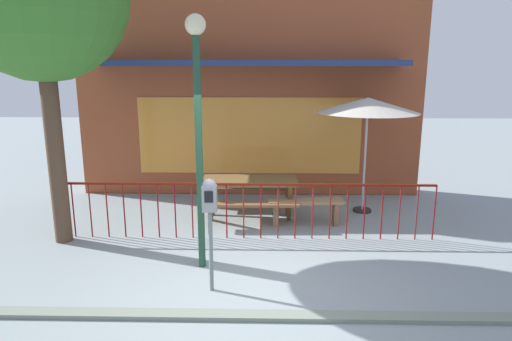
% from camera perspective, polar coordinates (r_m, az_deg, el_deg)
% --- Properties ---
extents(ground, '(40.00, 40.00, 0.00)m').
position_cam_1_polar(ground, '(6.10, -2.46, -15.01)').
color(ground, gray).
extents(pub_storefront, '(7.61, 1.37, 5.18)m').
position_cam_1_polar(pub_storefront, '(10.17, -0.80, 11.49)').
color(pub_storefront, '#5A2420').
rests_on(pub_storefront, ground).
extents(patio_fence_front, '(6.42, 0.04, 0.97)m').
position_cam_1_polar(patio_fence_front, '(7.57, -1.58, -3.86)').
color(patio_fence_front, maroon).
rests_on(patio_fence_front, ground).
extents(picnic_table_left, '(1.83, 1.40, 0.79)m').
position_cam_1_polar(picnic_table_left, '(8.60, -0.78, -2.13)').
color(picnic_table_left, brown).
rests_on(picnic_table_left, ground).
extents(patio_umbrella, '(1.96, 1.96, 2.28)m').
position_cam_1_polar(patio_umbrella, '(8.98, 13.99, 7.94)').
color(patio_umbrella, '#262626').
rests_on(patio_umbrella, ground).
extents(patio_bench, '(1.42, 0.43, 0.48)m').
position_cam_1_polar(patio_bench, '(8.35, 6.30, -4.54)').
color(patio_bench, '#957450').
rests_on(patio_bench, ground).
extents(parking_meter_near, '(0.18, 0.17, 1.51)m').
position_cam_1_polar(parking_meter_near, '(5.70, -5.88, -4.43)').
color(parking_meter_near, slate).
rests_on(parking_meter_near, ground).
extents(street_lamp, '(0.28, 0.28, 3.54)m').
position_cam_1_polar(street_lamp, '(6.21, -7.38, 8.11)').
color(street_lamp, '#1E462F').
rests_on(street_lamp, ground).
extents(curb_edge, '(10.66, 0.20, 0.11)m').
position_cam_1_polar(curb_edge, '(5.55, -2.91, -18.10)').
color(curb_edge, gray).
rests_on(curb_edge, ground).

